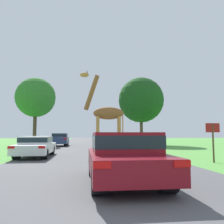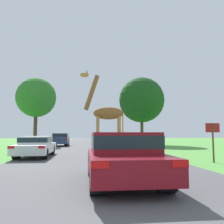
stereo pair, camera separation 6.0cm
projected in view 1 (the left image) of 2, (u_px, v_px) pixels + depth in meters
road at (88, 145)px, 30.47m from camera, size 8.33×120.00×0.00m
giraffe_near_road at (106, 116)px, 14.48m from camera, size 2.73×0.93×5.31m
car_lead_maroon at (125, 156)px, 6.61m from camera, size 1.93×4.15×1.39m
car_queue_right at (36, 146)px, 14.07m from camera, size 1.80×4.73×1.22m
car_queue_left at (60, 139)px, 26.94m from camera, size 1.80×4.07×1.43m
car_far_ahead at (123, 141)px, 20.70m from camera, size 1.93×4.37×1.43m
tree_left_edge at (141, 100)px, 31.08m from camera, size 5.91×5.91×8.77m
tree_centre_back at (36, 98)px, 29.10m from camera, size 4.85×4.85×8.27m
sign_post at (213, 135)px, 11.33m from camera, size 0.70×0.08×1.87m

